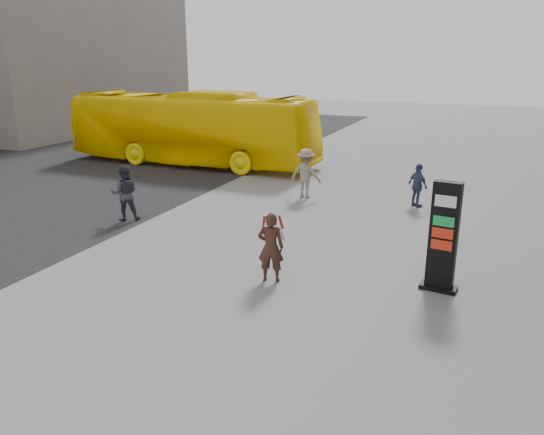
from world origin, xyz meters
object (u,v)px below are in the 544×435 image
at_px(woman, 271,246).
at_px(pedestrian_c, 418,186).
at_px(bus, 192,128).
at_px(pedestrian_a, 125,193).
at_px(info_pylon, 443,237).
at_px(pedestrian_b, 306,173).

relative_size(woman, pedestrian_c, 1.10).
height_order(bus, pedestrian_a, bus).
distance_m(woman, pedestrian_a, 6.67).
xyz_separation_m(pedestrian_a, pedestrian_c, (8.40, 5.14, -0.13)).
bearing_deg(pedestrian_a, woman, 122.38).
distance_m(bus, pedestrian_a, 9.23).
height_order(info_pylon, pedestrian_b, info_pylon).
xyz_separation_m(woman, pedestrian_c, (2.27, 7.78, -0.10)).
bearing_deg(info_pylon, woman, -157.77).
bearing_deg(bus, pedestrian_c, -107.30).
relative_size(pedestrian_b, pedestrian_c, 1.19).
height_order(info_pylon, woman, info_pylon).
bearing_deg(pedestrian_c, bus, 24.04).
distance_m(pedestrian_b, pedestrian_c, 4.02).
bearing_deg(pedestrian_b, info_pylon, 136.21).
bearing_deg(pedestrian_a, info_pylon, 136.18).
bearing_deg(pedestrian_b, woman, 109.28).
xyz_separation_m(woman, pedestrian_a, (-6.13, 2.64, 0.04)).
bearing_deg(pedestrian_c, info_pylon, 144.07).
xyz_separation_m(info_pylon, pedestrian_a, (-9.84, 1.64, -0.36)).
bearing_deg(pedestrian_a, pedestrian_c, 177.13).
relative_size(woman, pedestrian_b, 0.92).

